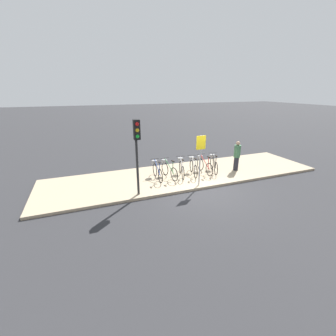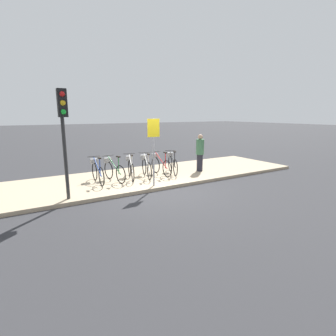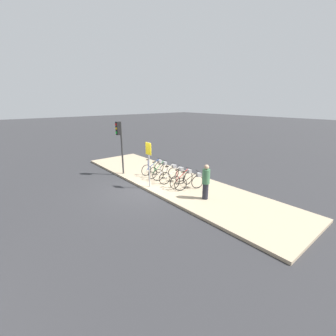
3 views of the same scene
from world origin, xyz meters
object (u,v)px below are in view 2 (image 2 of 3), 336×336
parked_bicycle_0 (97,171)px  parked_bicycle_2 (131,167)px  parked_bicycle_3 (146,166)px  parked_bicycle_5 (172,163)px  parked_bicycle_1 (113,169)px  parked_bicycle_4 (160,164)px  pedestrian (200,152)px  traffic_light (63,121)px  sign_post (154,141)px

parked_bicycle_0 → parked_bicycle_2: same height
parked_bicycle_3 → parked_bicycle_5: bearing=1.0°
parked_bicycle_1 → parked_bicycle_3: same height
parked_bicycle_1 → parked_bicycle_0: bearing=175.4°
parked_bicycle_4 → parked_bicycle_5: bearing=-1.3°
parked_bicycle_1 → pedestrian: 3.82m
parked_bicycle_5 → pedestrian: bearing=-14.4°
pedestrian → traffic_light: bearing=-168.7°
parked_bicycle_3 → sign_post: size_ratio=0.68×
parked_bicycle_1 → parked_bicycle_2: bearing=1.0°
traffic_light → parked_bicycle_2: bearing=29.8°
pedestrian → parked_bicycle_2: bearing=173.6°
parked_bicycle_5 → traffic_light: bearing=-162.0°
parked_bicycle_3 → parked_bicycle_2: bearing=175.0°
traffic_light → parked_bicycle_3: bearing=23.8°
parked_bicycle_3 → parked_bicycle_4: (0.65, 0.03, 0.00)m
parked_bicycle_2 → parked_bicycle_5: bearing=-1.0°
parked_bicycle_0 → parked_bicycle_1: (0.59, -0.05, 0.00)m
parked_bicycle_4 → traffic_light: size_ratio=0.51×
parked_bicycle_1 → parked_bicycle_5: 2.57m
parked_bicycle_2 → pedestrian: 3.13m
parked_bicycle_3 → sign_post: bearing=-105.5°
parked_bicycle_4 → sign_post: sign_post is taller
traffic_light → sign_post: size_ratio=1.36×
pedestrian → sign_post: (-2.82, -1.07, 0.73)m
parked_bicycle_1 → sign_post: sign_post is taller
parked_bicycle_0 → sign_post: 2.40m
parked_bicycle_4 → parked_bicycle_1: bearing=179.7°
parked_bicycle_4 → pedestrian: (1.80, -0.32, 0.40)m
parked_bicycle_3 → traffic_light: bearing=-156.2°
parked_bicycle_1 → sign_post: size_ratio=0.69×
parked_bicycle_0 → traffic_light: bearing=-130.2°
parked_bicycle_0 → parked_bicycle_3: same height
traffic_light → sign_post: (2.82, 0.06, -0.69)m
parked_bicycle_2 → sign_post: 1.83m
parked_bicycle_2 → sign_post: sign_post is taller
parked_bicycle_3 → traffic_light: traffic_light is taller
parked_bicycle_1 → sign_post: (0.96, -1.40, 1.13)m
parked_bicycle_4 → sign_post: bearing=-126.4°
parked_bicycle_3 → parked_bicycle_5: (1.23, 0.02, 0.00)m
parked_bicycle_2 → parked_bicycle_3: size_ratio=0.99×
sign_post → parked_bicycle_2: bearing=100.3°
parked_bicycle_3 → sign_post: (-0.38, -1.36, 1.13)m
parked_bicycle_4 → parked_bicycle_3: bearing=-176.9°
parked_bicycle_0 → parked_bicycle_4: bearing=-1.2°
parked_bicycle_0 → pedestrian: bearing=-5.0°
pedestrian → parked_bicycle_1: bearing=175.0°
parked_bicycle_4 → parked_bicycle_5: size_ratio=1.05×
parked_bicycle_2 → parked_bicycle_0: bearing=178.5°
parked_bicycle_4 → pedestrian: size_ratio=1.00×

